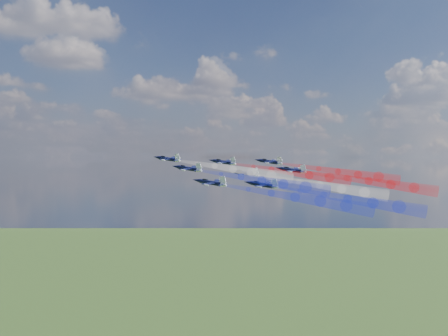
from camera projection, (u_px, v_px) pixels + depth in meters
name	position (u px, v px, depth m)	size (l,w,h in m)	color
jet_lead	(168.00, 159.00, 178.95)	(8.87, 11.09, 2.96)	black
trail_lead	(233.00, 169.00, 167.70)	(3.70, 39.83, 3.70)	white
jet_inner_left	(188.00, 169.00, 162.43)	(8.87, 11.09, 2.96)	black
trail_inner_left	(262.00, 180.00, 151.18)	(3.70, 39.83, 3.70)	#1826D0
jet_inner_right	(223.00, 162.00, 183.72)	(8.87, 11.09, 2.96)	black
trail_inner_right	(290.00, 172.00, 172.47)	(3.70, 39.83, 3.70)	red
jet_outer_left	(211.00, 183.00, 146.21)	(8.87, 11.09, 2.96)	black
trail_outer_left	(295.00, 197.00, 134.96)	(3.70, 39.83, 3.70)	#1826D0
jet_center_third	(245.00, 173.00, 168.24)	(8.87, 11.09, 2.96)	black
trail_center_third	(320.00, 185.00, 156.99)	(3.70, 39.83, 3.70)	white
jet_outer_right	(269.00, 162.00, 186.92)	(8.87, 11.09, 2.96)	black
trail_outer_right	(338.00, 171.00, 175.67)	(3.70, 39.83, 3.70)	red
jet_rear_left	(262.00, 185.00, 151.61)	(8.87, 11.09, 2.96)	black
trail_rear_left	(348.00, 199.00, 140.37)	(3.70, 39.83, 3.70)	#1826D0
jet_rear_right	(292.00, 170.00, 171.78)	(8.87, 11.09, 2.96)	black
trail_rear_right	(369.00, 181.00, 160.53)	(3.70, 39.83, 3.70)	red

